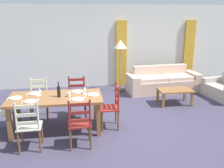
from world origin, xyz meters
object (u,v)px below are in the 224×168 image
at_px(dining_chair_head_east, 112,106).
at_px(coffee_cup_primary, 69,95).
at_px(dining_chair_far_right, 77,97).
at_px(wine_glass_near_left, 38,94).
at_px(dining_chair_near_right, 80,123).
at_px(wine_bottle, 59,91).
at_px(wine_glass_far_right, 85,88).
at_px(dining_chair_far_left, 39,98).
at_px(coffee_table, 175,92).
at_px(wine_glass_far_left, 40,90).
at_px(standing_lamp, 120,47).
at_px(wine_glass_near_right, 84,92).
at_px(dining_table, 56,101).
at_px(dining_chair_near_left, 29,126).
at_px(couch, 162,82).

distance_m(dining_chair_head_east, coffee_cup_primary, 0.95).
xyz_separation_m(dining_chair_far_right, wine_glass_near_left, (-0.77, -0.87, 0.38)).
relative_size(dining_chair_near_right, wine_bottle, 3.04).
bearing_deg(wine_glass_far_right, dining_chair_far_left, 149.53).
bearing_deg(coffee_table, wine_glass_far_right, -157.11).
distance_m(wine_glass_far_left, standing_lamp, 3.29).
bearing_deg(coffee_table, wine_glass_near_right, -151.95).
relative_size(wine_glass_far_right, coffee_cup_primary, 1.79).
height_order(dining_table, dining_chair_near_right, dining_chair_near_right).
relative_size(dining_chair_far_right, wine_glass_far_right, 5.96).
bearing_deg(wine_glass_near_left, coffee_cup_primary, 10.60).
xyz_separation_m(dining_table, standing_lamp, (1.81, 2.58, 0.75)).
height_order(dining_chair_near_left, dining_chair_far_right, same).
xyz_separation_m(dining_chair_far_left, wine_glass_far_left, (0.13, -0.63, 0.38)).
bearing_deg(couch, wine_bottle, -141.76).
relative_size(dining_table, dining_chair_far_left, 1.98).
bearing_deg(wine_glass_near_right, coffee_table, 28.05).
distance_m(dining_chair_far_right, wine_glass_near_right, 0.96).
bearing_deg(coffee_table, wine_glass_far_left, -162.88).
height_order(dining_chair_near_right, dining_chair_head_east, same).
bearing_deg(wine_glass_near_right, dining_chair_far_left, 138.80).
relative_size(dining_chair_far_left, coffee_cup_primary, 10.67).
bearing_deg(dining_chair_far_left, coffee_table, 6.81).
distance_m(dining_chair_near_left, coffee_table, 4.00).
height_order(wine_bottle, wine_glass_near_left, wine_bottle).
height_order(dining_chair_near_left, wine_glass_far_right, dining_chair_near_left).
distance_m(wine_glass_near_left, coffee_table, 3.69).
relative_size(dining_chair_far_left, couch, 0.41).
height_order(wine_glass_far_left, wine_glass_far_right, same).
relative_size(dining_table, wine_glass_far_right, 11.80).
height_order(dining_chair_far_left, wine_glass_near_right, dining_chair_far_left).
xyz_separation_m(dining_chair_head_east, wine_bottle, (-1.09, -0.01, 0.39)).
distance_m(dining_table, wine_glass_near_left, 0.41).
xyz_separation_m(coffee_table, standing_lamp, (-1.27, 1.40, 1.06)).
bearing_deg(dining_chair_far_left, dining_chair_near_right, -58.93).
relative_size(dining_chair_near_left, dining_chair_near_right, 1.00).
xyz_separation_m(dining_chair_far_left, wine_glass_far_right, (1.06, -0.62, 0.38)).
distance_m(wine_bottle, coffee_cup_primary, 0.21).
bearing_deg(wine_glass_near_right, coffee_cup_primary, 160.99).
bearing_deg(standing_lamp, dining_chair_head_east, -103.84).
bearing_deg(couch, wine_glass_far_left, -146.91).
relative_size(wine_glass_near_right, couch, 0.07).
xyz_separation_m(dining_chair_near_right, dining_chair_head_east, (0.69, 0.76, 0.00)).
height_order(dining_table, wine_bottle, wine_bottle).
distance_m(wine_glass_far_right, couch, 3.45).
height_order(wine_glass_far_right, standing_lamp, standing_lamp).
bearing_deg(wine_glass_near_left, wine_bottle, 17.34).
bearing_deg(coffee_cup_primary, wine_glass_far_left, 163.73).
relative_size(wine_glass_far_left, coffee_cup_primary, 1.79).
bearing_deg(dining_chair_head_east, dining_table, 179.00).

